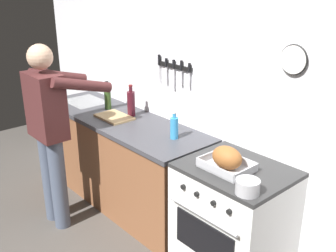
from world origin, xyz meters
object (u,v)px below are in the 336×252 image
object	(u,v)px
person_cook	(50,126)
bottle_wine_red	(131,103)
saucepan	(248,187)
bottle_dish_soap	(174,127)
roasting_pan	(227,160)
stove	(233,222)
bottle_olive_oil	(108,97)
cutting_board	(114,117)

from	to	relation	value
person_cook	bottle_wine_red	xyz separation A→B (m)	(0.12, 0.78, 0.08)
saucepan	bottle_dish_soap	bearing A→B (deg)	164.72
roasting_pan	stove	bearing A→B (deg)	61.94
bottle_dish_soap	bottle_wine_red	world-z (taller)	bottle_wine_red
stove	person_cook	bearing A→B (deg)	-156.33
bottle_olive_oil	cutting_board	bearing A→B (deg)	-22.28
stove	roasting_pan	bearing A→B (deg)	-118.06
stove	bottle_wine_red	xyz separation A→B (m)	(-1.39, 0.11, 0.58)
cutting_board	person_cook	bearing A→B (deg)	-96.30
stove	bottle_wine_red	bearing A→B (deg)	175.28
person_cook	bottle_dish_soap	distance (m)	1.08
stove	person_cook	world-z (taller)	person_cook
bottle_wine_red	bottle_olive_oil	world-z (taller)	bottle_wine_red
person_cook	saucepan	size ratio (longest dim) A/B	10.84
person_cook	stove	bearing A→B (deg)	-67.20
cutting_board	bottle_wine_red	bearing A→B (deg)	71.81
person_cook	bottle_olive_oil	bearing A→B (deg)	14.97
bottle_olive_oil	bottle_dish_soap	bearing A→B (deg)	-1.36
bottle_wine_red	stove	bearing A→B (deg)	-4.72
roasting_pan	cutting_board	world-z (taller)	roasting_pan
stove	bottle_dish_soap	xyz separation A→B (m)	(-0.70, 0.04, 0.55)
saucepan	cutting_board	size ratio (longest dim) A/B	0.43
bottle_dish_soap	bottle_wine_red	size ratio (longest dim) A/B	0.76
roasting_pan	saucepan	size ratio (longest dim) A/B	2.30
bottle_olive_oil	stove	bearing A→B (deg)	-2.12
bottle_olive_oil	person_cook	bearing A→B (deg)	-74.15
bottle_wine_red	cutting_board	bearing A→B (deg)	-108.19
roasting_pan	bottle_wine_red	bearing A→B (deg)	172.31
person_cook	bottle_olive_oil	xyz separation A→B (m)	(-0.21, 0.73, 0.07)
bottle_dish_soap	person_cook	bearing A→B (deg)	-139.32
person_cook	cutting_board	size ratio (longest dim) A/B	4.61
stove	bottle_wine_red	world-z (taller)	bottle_wine_red
roasting_pan	bottle_wine_red	world-z (taller)	bottle_wine_red
person_cook	bottle_olive_oil	size ratio (longest dim) A/B	5.78
saucepan	bottle_dish_soap	world-z (taller)	bottle_dish_soap
roasting_pan	bottle_olive_oil	bearing A→B (deg)	175.52
person_cook	roasting_pan	xyz separation A→B (m)	(1.48, 0.60, 0.02)
stove	bottle_wine_red	size ratio (longest dim) A/B	2.94
cutting_board	bottle_wine_red	world-z (taller)	bottle_wine_red
cutting_board	bottle_dish_soap	size ratio (longest dim) A/B	1.54
roasting_pan	bottle_olive_oil	world-z (taller)	bottle_olive_oil
bottle_dish_soap	bottle_olive_oil	xyz separation A→B (m)	(-1.02, 0.02, 0.02)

